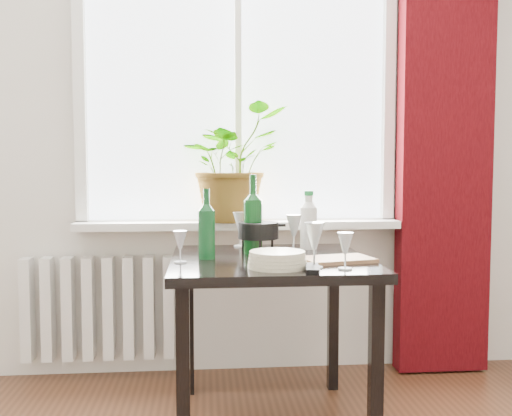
{
  "coord_description": "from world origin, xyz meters",
  "views": [
    {
      "loc": [
        -0.18,
        -0.89,
        1.13
      ],
      "look_at": [
        0.04,
        1.55,
        0.96
      ],
      "focal_mm": 40.0,
      "sensor_mm": 36.0,
      "label": 1
    }
  ],
  "objects": [
    {
      "name": "window",
      "position": [
        0.0,
        2.22,
        1.6
      ],
      "size": [
        1.72,
        0.08,
        1.62
      ],
      "color": "white",
      "rests_on": "ground"
    },
    {
      "name": "wine_bottle_right",
      "position": [
        0.04,
        1.68,
        0.92
      ],
      "size": [
        0.09,
        0.09,
        0.37
      ],
      "primitive_type": null,
      "rotation": [
        0.0,
        0.0,
        -0.1
      ],
      "color": "#0B3B13",
      "rests_on": "table"
    },
    {
      "name": "wineglass_front_right",
      "position": [
        0.24,
        1.28,
        0.83
      ],
      "size": [
        0.1,
        0.1,
        0.18
      ],
      "primitive_type": null,
      "rotation": [
        0.0,
        0.0,
        0.4
      ],
      "color": "silver",
      "rests_on": "table"
    },
    {
      "name": "tv_remote",
      "position": [
        0.22,
        1.23,
        0.75
      ],
      "size": [
        0.07,
        0.17,
        0.02
      ],
      "primitive_type": "cube",
      "rotation": [
        0.0,
        0.0,
        -0.15
      ],
      "color": "black",
      "rests_on": "table"
    },
    {
      "name": "table",
      "position": [
        0.1,
        1.55,
        0.65
      ],
      "size": [
        0.85,
        0.85,
        0.74
      ],
      "color": "black",
      "rests_on": "ground"
    },
    {
      "name": "cutting_board",
      "position": [
        0.37,
        1.43,
        0.75
      ],
      "size": [
        0.32,
        0.24,
        0.02
      ],
      "primitive_type": "cube",
      "rotation": [
        0.0,
        0.0,
        0.21
      ],
      "color": "#926642",
      "rests_on": "table"
    },
    {
      "name": "windowsill",
      "position": [
        0.0,
        2.15,
        0.82
      ],
      "size": [
        1.72,
        0.2,
        0.04
      ],
      "color": "silver",
      "rests_on": "ground"
    },
    {
      "name": "fondue_pot",
      "position": [
        0.06,
        1.67,
        0.81
      ],
      "size": [
        0.22,
        0.19,
        0.14
      ],
      "primitive_type": null,
      "rotation": [
        0.0,
        0.0,
        0.02
      ],
      "color": "black",
      "rests_on": "table"
    },
    {
      "name": "wineglass_back_left",
      "position": [
        -0.01,
        1.91,
        0.83
      ],
      "size": [
        0.09,
        0.09,
        0.18
      ],
      "primitive_type": null,
      "rotation": [
        0.0,
        0.0,
        -0.21
      ],
      "color": "silver",
      "rests_on": "table"
    },
    {
      "name": "wineglass_back_center",
      "position": [
        0.23,
        1.73,
        0.83
      ],
      "size": [
        0.09,
        0.09,
        0.18
      ],
      "primitive_type": null,
      "rotation": [
        0.0,
        0.0,
        -0.27
      ],
      "color": "#B6C0C4",
      "rests_on": "table"
    },
    {
      "name": "wine_bottle_left",
      "position": [
        -0.17,
        1.55,
        0.89
      ],
      "size": [
        0.09,
        0.09,
        0.31
      ],
      "primitive_type": null,
      "rotation": [
        0.0,
        0.0,
        0.43
      ],
      "color": "#0B3D18",
      "rests_on": "table"
    },
    {
      "name": "cleaning_bottle",
      "position": [
        0.31,
        1.8,
        0.88
      ],
      "size": [
        0.09,
        0.09,
        0.28
      ],
      "primitive_type": null,
      "rotation": [
        0.0,
        0.0,
        0.11
      ],
      "color": "silver",
      "rests_on": "table"
    },
    {
      "name": "plate_stack",
      "position": [
        0.1,
        1.3,
        0.77
      ],
      "size": [
        0.31,
        0.31,
        0.06
      ],
      "primitive_type": "cylinder",
      "rotation": [
        0.0,
        0.0,
        -0.44
      ],
      "color": "beige",
      "rests_on": "table"
    },
    {
      "name": "curtain",
      "position": [
        1.12,
        2.12,
        1.3
      ],
      "size": [
        0.5,
        0.12,
        2.56
      ],
      "color": "#330408",
      "rests_on": "ground"
    },
    {
      "name": "bottle_amber",
      "position": [
        0.05,
        1.84,
        0.87
      ],
      "size": [
        0.08,
        0.08,
        0.27
      ],
      "primitive_type": null,
      "rotation": [
        0.0,
        0.0,
        0.29
      ],
      "color": "brown",
      "rests_on": "table"
    },
    {
      "name": "wineglass_far_right",
      "position": [
        0.35,
        1.24,
        0.81
      ],
      "size": [
        0.08,
        0.08,
        0.15
      ],
      "primitive_type": null,
      "rotation": [
        0.0,
        0.0,
        0.39
      ],
      "color": "white",
      "rests_on": "table"
    },
    {
      "name": "wineglass_front_left",
      "position": [
        -0.28,
        1.45,
        0.81
      ],
      "size": [
        0.07,
        0.07,
        0.13
      ],
      "primitive_type": null,
      "rotation": [
        0.0,
        0.0,
        0.21
      ],
      "color": "silver",
      "rests_on": "table"
    },
    {
      "name": "radiator",
      "position": [
        -0.75,
        2.18,
        0.38
      ],
      "size": [
        0.8,
        0.1,
        0.55
      ],
      "color": "silver",
      "rests_on": "ground"
    },
    {
      "name": "potted_plant",
      "position": [
        -0.04,
        2.13,
        1.15
      ],
      "size": [
        0.73,
        0.73,
        0.62
      ],
      "primitive_type": "imported",
      "rotation": [
        0.0,
        0.0,
        0.75
      ],
      "color": "#36701E",
      "rests_on": "windowsill"
    }
  ]
}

